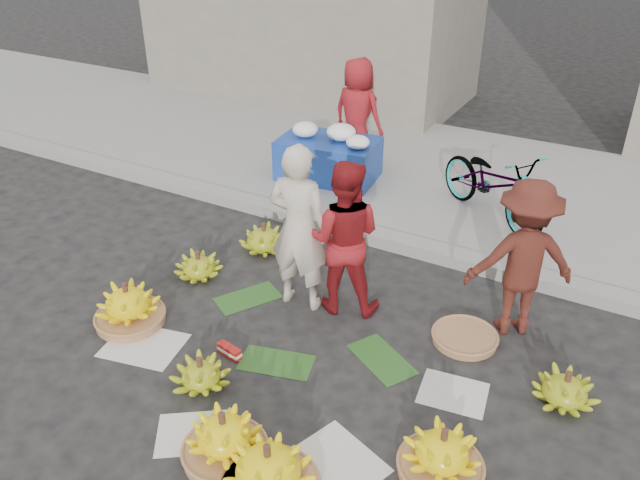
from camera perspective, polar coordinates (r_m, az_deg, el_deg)
The scene contains 22 objects.
ground at distance 5.76m, azimuth -2.05°, elevation -10.33°, with size 80.00×80.00×0.00m, color black.
curb at distance 7.35m, azimuth 6.83°, elevation -0.15°, with size 40.00×0.25×0.15m, color gray.
sidewalk at distance 9.14m, azimuth 12.07°, elevation 5.48°, with size 40.00×4.00×0.12m, color gray.
newspaper_scatter at distance 5.27m, azimuth -6.71°, elevation -15.12°, with size 3.20×1.80×0.00m, color silver, non-canonical shape.
banana_leaves at distance 5.93m, azimuth -1.88°, elevation -8.91°, with size 2.00×1.00×0.00m, color #1F4C19, non-canonical shape.
banana_bunch_0 at distance 6.28m, azimuth -17.12°, elevation -5.79°, with size 0.71×0.71×0.45m.
banana_bunch_1 at distance 5.45m, azimuth -10.84°, elevation -11.95°, with size 0.57×0.57×0.30m.
banana_bunch_2 at distance 4.55m, azimuth -4.75°, elevation -20.52°, with size 0.74×0.74×0.48m.
banana_bunch_3 at distance 4.83m, azimuth -8.77°, elevation -17.51°, with size 0.67×0.67×0.44m.
banana_bunch_4 at distance 4.76m, azimuth 11.08°, elevation -18.74°, with size 0.66×0.66×0.43m.
banana_bunch_5 at distance 5.57m, azimuth 21.50°, elevation -12.62°, with size 0.63×0.63×0.32m.
banana_bunch_6 at distance 6.85m, azimuth -11.02°, elevation -2.36°, with size 0.49×0.49×0.31m.
banana_bunch_7 at distance 7.22m, azimuth -5.13°, elevation 0.12°, with size 0.61×0.61×0.35m.
basket_spare at distance 6.03m, azimuth 13.08°, elevation -8.70°, with size 0.60×0.60×0.07m, color #92603D.
incense_stack at distance 5.75m, azimuth -8.28°, elevation -10.00°, with size 0.25×0.08×0.10m, color #AD1712.
vendor_cream at distance 5.96m, azimuth -1.92°, elevation 1.09°, with size 0.62×0.41×1.71m, color beige.
vendor_red at distance 5.93m, azimuth 2.14°, elevation 0.20°, with size 0.76×0.59×1.57m, color #A3191B.
man_striped at distance 5.91m, azimuth 18.02°, elevation -1.66°, with size 0.99×0.57×1.54m, color maroon.
flower_table at distance 8.73m, azimuth 0.81°, elevation 7.70°, with size 1.42×0.99×0.78m.
grey_bucket at distance 8.94m, azimuth -2.81°, elevation 7.14°, with size 0.29×0.29×0.33m, color gray.
flower_vendor at distance 8.98m, azimuth 3.43°, elevation 11.45°, with size 0.77×0.50×1.57m, color #A3191B.
bicycle at distance 7.83m, azimuth 15.55°, elevation 5.03°, with size 1.75×0.61×0.92m, color gray.
Camera 1 is at (2.34, -3.75, 3.70)m, focal length 35.00 mm.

